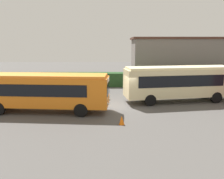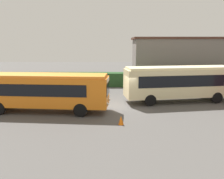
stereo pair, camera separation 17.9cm
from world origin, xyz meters
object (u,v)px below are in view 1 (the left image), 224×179
at_px(bus_cream, 179,82).
at_px(traffic_cone, 122,120).
at_px(bus_orange, 44,90).
at_px(person_left, 72,89).

xyz_separation_m(bus_cream, traffic_cone, (-5.57, -6.05, -1.55)).
xyz_separation_m(bus_orange, bus_cream, (11.46, 3.11, 0.14)).
bearing_deg(traffic_cone, person_left, 122.01).
xyz_separation_m(person_left, traffic_cone, (4.37, -7.00, -0.69)).
distance_m(bus_orange, person_left, 4.39).
relative_size(bus_orange, person_left, 5.45).
bearing_deg(bus_cream, bus_orange, -173.60).
bearing_deg(bus_orange, person_left, 74.09).
bearing_deg(person_left, traffic_cone, 6.26).
height_order(bus_cream, person_left, bus_cream).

